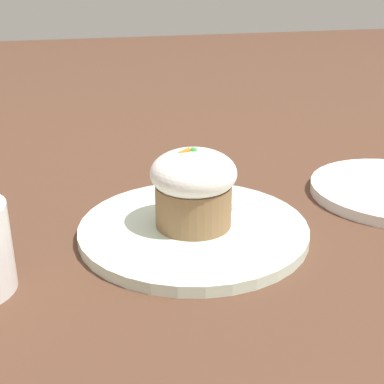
{
  "coord_description": "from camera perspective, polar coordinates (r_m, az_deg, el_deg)",
  "views": [
    {
      "loc": [
        0.16,
        0.54,
        0.29
      ],
      "look_at": [
        0.0,
        0.0,
        0.06
      ],
      "focal_mm": 50.0,
      "sensor_mm": 36.0,
      "label": 1
    }
  ],
  "objects": [
    {
      "name": "spoon",
      "position": [
        0.64,
        1.71,
        -2.54
      ],
      "size": [
        0.14,
        0.07,
        0.01
      ],
      "color": "#B7B7BC",
      "rests_on": "dessert_plate"
    },
    {
      "name": "ground_plane",
      "position": [
        0.63,
        0.15,
        -4.53
      ],
      "size": [
        4.0,
        4.0,
        0.0
      ],
      "primitive_type": "plane",
      "color": "#513323"
    },
    {
      "name": "dessert_plate",
      "position": [
        0.63,
        0.15,
        -4.0
      ],
      "size": [
        0.27,
        0.27,
        0.01
      ],
      "color": "silver",
      "rests_on": "ground_plane"
    },
    {
      "name": "carrot_cake",
      "position": [
        0.61,
        -0.0,
        0.49
      ],
      "size": [
        0.1,
        0.1,
        0.1
      ],
      "color": "olive",
      "rests_on": "dessert_plate"
    }
  ]
}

